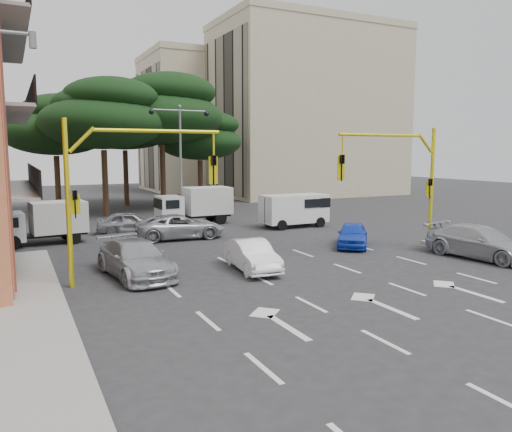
{
  "coord_description": "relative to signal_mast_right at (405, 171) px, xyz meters",
  "views": [
    {
      "loc": [
        -10.37,
        -16.53,
        4.85
      ],
      "look_at": [
        0.68,
        5.89,
        1.6
      ],
      "focal_mm": 35.0,
      "sensor_mm": 36.0,
      "label": 1
    }
  ],
  "objects": [
    {
      "name": "car_white_hatch",
      "position": [
        -8.47,
        -0.5,
        -3.26
      ],
      "size": [
        1.7,
        3.89,
        1.24
      ],
      "primitive_type": "imported",
      "rotation": [
        0.0,
        0.0,
        -0.1
      ],
      "color": "white",
      "rests_on": "ground"
    },
    {
      "name": "car_blue_compact",
      "position": [
        -1.61,
        1.87,
        -3.26
      ],
      "size": [
        3.42,
        3.75,
        1.24
      ],
      "primitive_type": "imported",
      "rotation": [
        0.0,
        0.0,
        -0.68
      ],
      "color": "blue",
      "rests_on": "ground"
    },
    {
      "name": "van_white",
      "position": [
        -0.87,
        9.01,
        -2.82
      ],
      "size": [
        4.27,
        1.96,
        2.13
      ],
      "primitive_type": null,
      "rotation": [
        0.0,
        0.0,
        -1.56
      ],
      "color": "white",
      "rests_on": "ground"
    },
    {
      "name": "pine_left_near",
      "position": [
        -10.75,
        19.96,
        3.72
      ],
      "size": [
        9.15,
        9.15,
        10.23
      ],
      "color": "#382616",
      "rests_on": "ground"
    },
    {
      "name": "apartment_beige_far",
      "position": [
        6.15,
        42.01,
        4.47
      ],
      "size": [
        16.2,
        12.15,
        16.7
      ],
      "color": "tan",
      "rests_on": "ground"
    },
    {
      "name": "car_silver_wagon",
      "position": [
        -12.99,
        0.59,
        -3.18
      ],
      "size": [
        2.54,
        5.08,
        1.42
      ],
      "primitive_type": "imported",
      "rotation": [
        0.0,
        0.0,
        0.12
      ],
      "color": "#ABAEB3",
      "rests_on": "ground"
    },
    {
      "name": "car_silver_cross_a",
      "position": [
        -8.8,
        8.02,
        -3.2
      ],
      "size": [
        5.07,
        2.65,
        1.36
      ],
      "primitive_type": "imported",
      "rotation": [
        0.0,
        0.0,
        1.49
      ],
      "color": "#A9AAB1",
      "rests_on": "ground"
    },
    {
      "name": "pine_left_far",
      "position": [
        -13.75,
        23.96,
        3.03
      ],
      "size": [
        8.32,
        8.32,
        9.3
      ],
      "color": "#382616",
      "rests_on": "ground"
    },
    {
      "name": "box_truck_a",
      "position": [
        -15.8,
        9.56,
        -2.77
      ],
      "size": [
        4.68,
        2.35,
        2.22
      ],
      "primitive_type": null,
      "rotation": [
        0.0,
        0.0,
        1.67
      ],
      "color": "silver",
      "rests_on": "ground"
    },
    {
      "name": "pine_right",
      "position": [
        -1.75,
        23.96,
        2.33
      ],
      "size": [
        7.49,
        7.49,
        8.37
      ],
      "color": "#382616",
      "rests_on": "ground"
    },
    {
      "name": "signal_mast_left",
      "position": [
        -13.61,
        0.0,
        0.0
      ],
      "size": [
        5.79,
        0.37,
        6.0
      ],
      "color": "yellow",
      "rests_on": "ground"
    },
    {
      "name": "apartment_beige_near",
      "position": [
        13.15,
        30.01,
        5.47
      ],
      "size": [
        20.2,
        12.15,
        18.7
      ],
      "color": "tan",
      "rests_on": "ground"
    },
    {
      "name": "car_silver_cross_b",
      "position": [
        -10.95,
        11.01,
        -3.24
      ],
      "size": [
        4.06,
        2.39,
        1.3
      ],
      "primitive_type": "imported",
      "rotation": [
        0.0,
        0.0,
        1.33
      ],
      "color": "#93959B",
      "rests_on": "ground"
    },
    {
      "name": "pine_back",
      "position": [
        -7.75,
        26.96,
        3.72
      ],
      "size": [
        9.15,
        9.15,
        10.23
      ],
      "color": "#382616",
      "rests_on": "ground"
    },
    {
      "name": "box_truck_b",
      "position": [
        -6.2,
        13.07,
        -2.66
      ],
      "size": [
        5.01,
        2.13,
        2.46
      ],
      "primitive_type": null,
      "rotation": [
        0.0,
        0.0,
        1.58
      ],
      "color": "silver",
      "rests_on": "ground"
    },
    {
      "name": "street_lamp_center",
      "position": [
        -6.8,
        14.01,
        1.54
      ],
      "size": [
        4.16,
        0.36,
        7.77
      ],
      "color": "slate",
      "rests_on": "median_strip"
    },
    {
      "name": "signal_mast_right",
      "position": [
        0.0,
        0.0,
        0.0
      ],
      "size": [
        5.79,
        0.37,
        6.0
      ],
      "color": "yellow",
      "rests_on": "ground"
    },
    {
      "name": "car_silver_parked",
      "position": [
        1.9,
        -3.0,
        -3.15
      ],
      "size": [
        2.74,
        5.32,
        1.48
      ],
      "primitive_type": "imported",
      "rotation": [
        0.0,
        0.0,
        0.14
      ],
      "color": "#ADAFB6",
      "rests_on": "ground"
    },
    {
      "name": "median_strip",
      "position": [
        -6.8,
        14.01,
        -3.81
      ],
      "size": [
        1.4,
        6.0,
        0.15
      ],
      "primitive_type": "cube",
      "color": "gray",
      "rests_on": "ground"
    },
    {
      "name": "pine_center",
      "position": [
        -5.75,
        21.96,
        4.41
      ],
      "size": [
        9.98,
        9.98,
        11.16
      ],
      "color": "#382616",
      "rests_on": "ground"
    },
    {
      "name": "ground",
      "position": [
        -6.8,
        -1.99,
        -3.88
      ],
      "size": [
        120.0,
        120.0,
        0.0
      ],
      "primitive_type": "plane",
      "color": "#28282B",
      "rests_on": "ground"
    }
  ]
}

